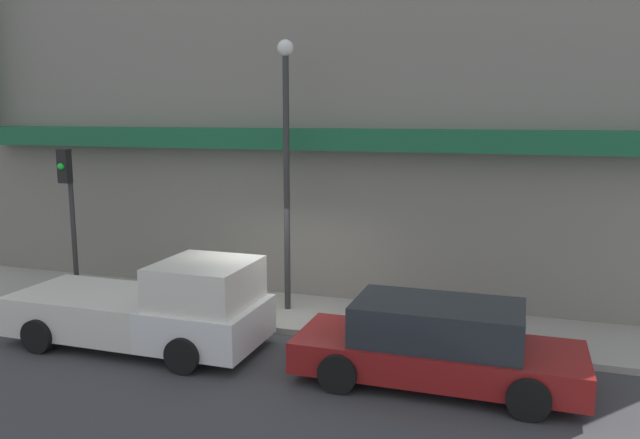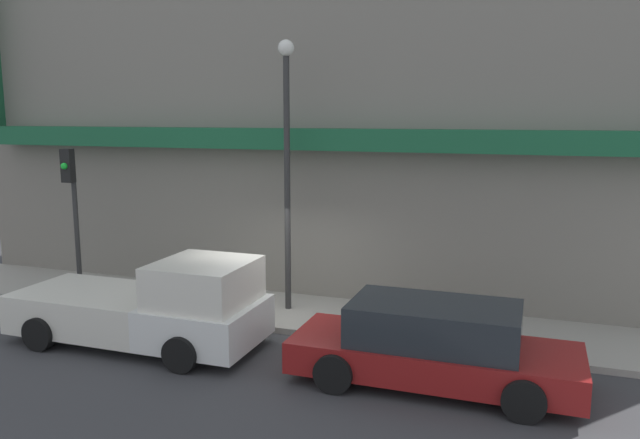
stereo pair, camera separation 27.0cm
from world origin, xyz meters
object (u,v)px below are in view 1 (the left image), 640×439
at_px(pickup_truck, 154,308).
at_px(fire_hydrant, 233,297).
at_px(parked_car, 437,344).
at_px(street_lamp, 286,147).
at_px(traffic_light, 69,197).

relative_size(pickup_truck, fire_hydrant, 7.88).
distance_m(parked_car, street_lamp, 5.67).
xyz_separation_m(parked_car, fire_hydrant, (-4.94, 2.16, -0.24)).
relative_size(parked_car, fire_hydrant, 7.43).
bearing_deg(street_lamp, fire_hydrant, -152.89).
bearing_deg(fire_hydrant, street_lamp, 27.11).
xyz_separation_m(pickup_truck, traffic_light, (-3.47, 1.88, 1.86)).
xyz_separation_m(fire_hydrant, traffic_light, (-4.13, -0.29, 2.19)).
height_order(pickup_truck, parked_car, pickup_truck).
height_order(parked_car, street_lamp, street_lamp).
height_order(street_lamp, traffic_light, street_lamp).
relative_size(pickup_truck, street_lamp, 0.85).
distance_m(pickup_truck, parked_car, 5.60).
bearing_deg(parked_car, traffic_light, 167.32).
xyz_separation_m(pickup_truck, parked_car, (5.60, 0.00, -0.09)).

